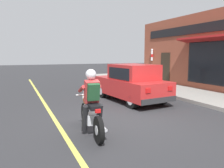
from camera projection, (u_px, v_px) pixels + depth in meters
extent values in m
plane|color=#2B2B2D|center=(122.00, 121.00, 6.48)|extent=(80.00, 80.00, 0.00)
cube|color=gray|center=(182.00, 92.00, 11.19)|extent=(2.60, 22.00, 0.14)
cube|color=#D1C64C|center=(46.00, 106.00, 8.46)|extent=(0.12, 19.80, 0.01)
cube|color=brown|center=(208.00, 52.00, 11.47)|extent=(0.50, 11.54, 4.20)
cube|color=#2D2319|center=(165.00, 69.00, 14.38)|extent=(0.04, 0.90, 2.10)
cube|color=black|center=(205.00, 28.00, 11.19)|extent=(0.06, 9.81, 0.50)
cylinder|color=white|center=(152.00, 56.00, 15.53)|extent=(0.14, 0.14, 0.70)
cylinder|color=red|center=(152.00, 56.00, 15.53)|extent=(0.15, 0.15, 0.20)
sphere|color=silver|center=(152.00, 50.00, 15.48)|extent=(0.16, 0.16, 0.16)
cylinder|color=black|center=(85.00, 114.00, 6.13)|extent=(0.15, 0.63, 0.62)
cylinder|color=silver|center=(85.00, 114.00, 6.13)|extent=(0.14, 0.23, 0.22)
cylinder|color=black|center=(99.00, 130.00, 4.82)|extent=(0.15, 0.63, 0.62)
cylinder|color=silver|center=(99.00, 130.00, 4.82)|extent=(0.14, 0.23, 0.22)
cube|color=silver|center=(92.00, 119.00, 5.42)|extent=(0.31, 0.42, 0.24)
ellipsoid|color=orange|center=(89.00, 100.00, 5.60)|extent=(0.34, 0.54, 0.24)
cube|color=black|center=(94.00, 106.00, 5.15)|extent=(0.31, 0.58, 0.10)
cylinder|color=silver|center=(86.00, 104.00, 6.00)|extent=(0.10, 0.33, 0.68)
cylinder|color=silver|center=(86.00, 95.00, 5.85)|extent=(0.56, 0.09, 0.04)
sphere|color=silver|center=(85.00, 98.00, 6.02)|extent=(0.16, 0.16, 0.16)
cylinder|color=silver|center=(102.00, 127.00, 5.11)|extent=(0.13, 0.55, 0.08)
cube|color=red|center=(98.00, 111.00, 4.81)|extent=(0.12, 0.07, 0.08)
cylinder|color=black|center=(85.00, 119.00, 5.29)|extent=(0.17, 0.36, 0.71)
cylinder|color=black|center=(99.00, 117.00, 5.41)|extent=(0.17, 0.36, 0.71)
cube|color=#B23333|center=(92.00, 92.00, 5.28)|extent=(0.37, 0.35, 0.57)
cylinder|color=#B23333|center=(81.00, 89.00, 5.43)|extent=(0.13, 0.53, 0.26)
cylinder|color=#B23333|center=(97.00, 88.00, 5.56)|extent=(0.13, 0.53, 0.26)
sphere|color=silver|center=(91.00, 74.00, 5.28)|extent=(0.26, 0.26, 0.26)
cube|color=#1E4728|center=(93.00, 92.00, 5.13)|extent=(0.30, 0.26, 0.42)
cylinder|color=black|center=(102.00, 91.00, 10.06)|extent=(0.23, 0.61, 0.60)
cylinder|color=silver|center=(102.00, 91.00, 10.06)|extent=(0.23, 0.35, 0.33)
cylinder|color=black|center=(128.00, 89.00, 10.76)|extent=(0.23, 0.61, 0.60)
cylinder|color=silver|center=(128.00, 89.00, 10.76)|extent=(0.23, 0.35, 0.33)
cylinder|color=black|center=(132.00, 100.00, 7.99)|extent=(0.23, 0.61, 0.60)
cylinder|color=silver|center=(132.00, 100.00, 7.99)|extent=(0.23, 0.35, 0.33)
cylinder|color=black|center=(162.00, 97.00, 8.69)|extent=(0.23, 0.61, 0.60)
cylinder|color=silver|center=(162.00, 97.00, 8.69)|extent=(0.23, 0.35, 0.33)
cube|color=red|center=(130.00, 87.00, 9.34)|extent=(1.97, 3.84, 0.70)
cube|color=red|center=(134.00, 72.00, 9.04)|extent=(1.61, 2.02, 0.66)
cube|color=black|center=(122.00, 72.00, 9.79)|extent=(1.35, 0.47, 0.51)
cube|color=black|center=(119.00, 74.00, 8.69)|extent=(0.17, 1.52, 0.46)
cube|color=black|center=(147.00, 72.00, 9.39)|extent=(0.17, 1.52, 0.46)
cube|color=silver|center=(100.00, 80.00, 10.68)|extent=(0.24, 0.06, 0.14)
cube|color=red|center=(148.00, 91.00, 7.46)|extent=(0.20, 0.06, 0.16)
cube|color=silver|center=(118.00, 79.00, 11.17)|extent=(0.24, 0.06, 0.14)
cube|color=red|center=(170.00, 89.00, 7.96)|extent=(0.20, 0.06, 0.16)
cube|color=#28282B|center=(109.00, 87.00, 10.95)|extent=(1.61, 0.27, 0.20)
cube|color=#28282B|center=(159.00, 100.00, 7.79)|extent=(1.61, 0.27, 0.20)
cylinder|color=#514C47|center=(157.00, 79.00, 12.19)|extent=(0.52, 0.52, 0.90)
cylinder|color=black|center=(158.00, 71.00, 12.13)|extent=(0.56, 0.56, 0.08)
cube|color=black|center=(146.00, 80.00, 15.92)|extent=(0.36, 0.36, 0.04)
cone|color=orange|center=(146.00, 76.00, 15.88)|extent=(0.28, 0.28, 0.56)
cylinder|color=white|center=(146.00, 75.00, 15.88)|extent=(0.20, 0.20, 0.08)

